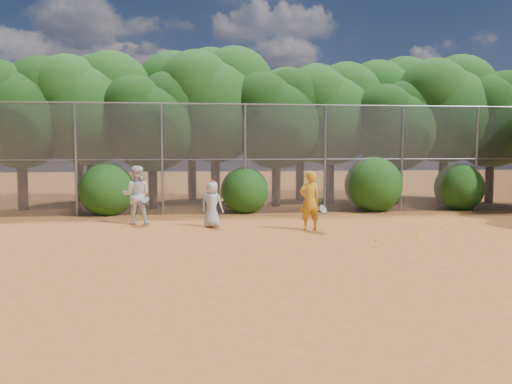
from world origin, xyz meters
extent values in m
plane|color=#A95A26|center=(0.00, 0.00, 0.00)|extent=(80.00, 80.00, 0.00)
cylinder|color=gray|center=(-7.00, 6.00, 2.00)|extent=(0.09, 0.09, 4.00)
cylinder|color=gray|center=(-4.00, 6.00, 2.00)|extent=(0.09, 0.09, 4.00)
cylinder|color=gray|center=(-1.00, 6.00, 2.00)|extent=(0.09, 0.09, 4.00)
cylinder|color=gray|center=(2.00, 6.00, 2.00)|extent=(0.09, 0.09, 4.00)
cylinder|color=gray|center=(5.00, 6.00, 2.00)|extent=(0.09, 0.09, 4.00)
cylinder|color=gray|center=(8.00, 6.00, 2.00)|extent=(0.09, 0.09, 4.00)
cylinder|color=gray|center=(0.00, 6.00, 4.00)|extent=(20.00, 0.05, 0.05)
cylinder|color=gray|center=(0.00, 6.00, 2.00)|extent=(20.00, 0.04, 0.04)
cube|color=slate|center=(0.00, 6.00, 2.00)|extent=(20.00, 0.02, 4.00)
cylinder|color=black|center=(-9.50, 8.00, 1.19)|extent=(0.38, 0.38, 2.38)
sphere|color=black|center=(-9.50, 8.00, 3.52)|extent=(3.81, 3.81, 3.81)
sphere|color=black|center=(-8.74, 8.38, 4.47)|extent=(3.05, 3.05, 3.05)
cylinder|color=black|center=(-7.00, 8.50, 1.26)|extent=(0.38, 0.38, 2.52)
sphere|color=#194B12|center=(-7.00, 8.50, 3.73)|extent=(4.03, 4.03, 4.03)
sphere|color=#194B12|center=(-6.19, 8.90, 4.74)|extent=(3.23, 3.23, 3.23)
sphere|color=#194B12|center=(-7.71, 8.20, 4.54)|extent=(3.02, 3.02, 3.02)
cylinder|color=black|center=(-4.50, 7.80, 1.08)|extent=(0.36, 0.36, 2.17)
sphere|color=black|center=(-4.50, 7.80, 3.21)|extent=(3.47, 3.47, 3.47)
sphere|color=black|center=(-3.81, 8.15, 4.08)|extent=(2.78, 2.78, 2.78)
sphere|color=black|center=(-5.11, 7.54, 3.91)|extent=(2.60, 2.60, 2.60)
cylinder|color=black|center=(-2.00, 8.80, 1.33)|extent=(0.39, 0.39, 2.66)
sphere|color=#194B12|center=(-2.00, 8.80, 3.94)|extent=(4.26, 4.26, 4.26)
sphere|color=#194B12|center=(-1.15, 9.23, 5.00)|extent=(3.40, 3.40, 3.40)
sphere|color=#194B12|center=(-2.74, 8.48, 4.79)|extent=(3.19, 3.19, 3.19)
cylinder|color=black|center=(0.50, 8.20, 1.14)|extent=(0.37, 0.37, 2.27)
sphere|color=black|center=(0.50, 8.20, 3.37)|extent=(3.64, 3.64, 3.64)
sphere|color=black|center=(1.23, 8.56, 4.28)|extent=(2.91, 2.91, 2.91)
sphere|color=black|center=(-0.14, 7.93, 4.10)|extent=(2.73, 2.73, 2.73)
cylinder|color=black|center=(3.00, 9.00, 1.22)|extent=(0.38, 0.38, 2.45)
sphere|color=#194B12|center=(3.00, 9.00, 3.63)|extent=(3.92, 3.92, 3.92)
sphere|color=#194B12|center=(3.78, 9.39, 4.61)|extent=(3.14, 3.14, 3.14)
sphere|color=#194B12|center=(2.31, 8.71, 4.41)|extent=(2.94, 2.94, 2.94)
cylinder|color=black|center=(5.50, 8.00, 1.05)|extent=(0.36, 0.36, 2.10)
sphere|color=black|center=(5.50, 8.00, 3.11)|extent=(3.36, 3.36, 3.36)
sphere|color=black|center=(6.17, 8.34, 3.95)|extent=(2.69, 2.69, 2.69)
sphere|color=black|center=(4.91, 7.75, 3.78)|extent=(2.52, 2.52, 2.52)
cylinder|color=black|center=(8.00, 8.60, 1.29)|extent=(0.39, 0.39, 2.59)
sphere|color=#194B12|center=(8.00, 8.60, 3.83)|extent=(4.14, 4.14, 4.14)
sphere|color=#194B12|center=(8.83, 9.01, 4.87)|extent=(3.32, 3.32, 3.32)
sphere|color=#194B12|center=(7.27, 8.29, 4.66)|extent=(3.11, 3.11, 3.11)
cylinder|color=black|center=(10.00, 8.30, 1.15)|extent=(0.37, 0.37, 2.31)
sphere|color=black|center=(10.00, 8.30, 3.42)|extent=(3.70, 3.70, 3.70)
sphere|color=black|center=(10.74, 8.67, 4.34)|extent=(2.96, 2.96, 2.96)
sphere|color=black|center=(9.35, 8.02, 4.16)|extent=(2.77, 2.77, 2.77)
cylinder|color=black|center=(-8.00, 10.80, 1.31)|extent=(0.39, 0.39, 2.62)
sphere|color=#194B12|center=(-8.00, 10.80, 3.88)|extent=(4.20, 4.20, 4.20)
sphere|color=#194B12|center=(-7.16, 11.22, 4.94)|extent=(3.36, 3.36, 3.36)
sphere|color=#194B12|center=(-8.73, 10.49, 4.72)|extent=(3.15, 3.15, 3.15)
cylinder|color=black|center=(-3.00, 11.00, 1.40)|extent=(0.40, 0.40, 2.80)
sphere|color=#194B12|center=(-3.00, 11.00, 4.14)|extent=(4.48, 4.48, 4.48)
sphere|color=#194B12|center=(-2.10, 11.45, 5.26)|extent=(3.58, 3.58, 3.58)
sphere|color=#194B12|center=(-3.78, 10.66, 5.04)|extent=(3.36, 3.36, 3.36)
cylinder|color=black|center=(2.00, 10.60, 1.26)|extent=(0.38, 0.38, 2.52)
sphere|color=#194B12|center=(2.00, 10.60, 3.73)|extent=(4.03, 4.03, 4.03)
sphere|color=#194B12|center=(2.81, 11.00, 4.74)|extent=(3.23, 3.23, 3.23)
sphere|color=#194B12|center=(1.29, 10.30, 4.54)|extent=(3.02, 3.02, 3.02)
cylinder|color=black|center=(6.50, 11.20, 1.36)|extent=(0.40, 0.40, 2.73)
sphere|color=#194B12|center=(6.50, 11.20, 4.04)|extent=(4.37, 4.37, 4.37)
sphere|color=#194B12|center=(7.37, 11.64, 5.13)|extent=(3.49, 3.49, 3.49)
sphere|color=#194B12|center=(5.74, 10.87, 4.91)|extent=(3.28, 3.28, 3.28)
sphere|color=#194B12|center=(-6.00, 6.30, 1.00)|extent=(2.00, 2.00, 2.00)
sphere|color=#194B12|center=(-1.00, 6.30, 0.90)|extent=(1.80, 1.80, 1.80)
sphere|color=#194B12|center=(4.00, 6.30, 1.10)|extent=(2.20, 2.20, 2.20)
sphere|color=#194B12|center=(7.50, 6.30, 0.95)|extent=(1.90, 1.90, 1.90)
imported|color=orange|center=(0.52, 1.98, 0.87)|extent=(0.70, 0.52, 1.74)
torus|color=black|center=(0.87, 1.78, 0.65)|extent=(0.34, 0.30, 0.28)
cylinder|color=black|center=(0.76, 1.94, 0.55)|extent=(0.18, 0.24, 0.15)
imported|color=silver|center=(-2.30, 2.91, 0.71)|extent=(0.82, 0.70, 1.42)
ellipsoid|color=#AD2118|center=(-2.30, 2.91, 1.38)|extent=(0.22, 0.22, 0.13)
sphere|color=yellow|center=(-2.00, 2.71, 0.85)|extent=(0.07, 0.07, 0.07)
imported|color=silver|center=(-4.67, 3.81, 0.93)|extent=(0.91, 0.72, 1.85)
torus|color=black|center=(-4.37, 3.51, 0.80)|extent=(0.35, 0.30, 0.23)
cylinder|color=black|center=(-4.33, 3.65, 0.64)|extent=(0.08, 0.22, 0.23)
sphere|color=yellow|center=(2.94, 0.07, 0.03)|extent=(0.07, 0.07, 0.07)
sphere|color=yellow|center=(4.59, 1.91, 0.03)|extent=(0.07, 0.07, 0.07)
sphere|color=yellow|center=(1.85, 0.08, 0.03)|extent=(0.07, 0.07, 0.07)
sphere|color=yellow|center=(3.20, 0.66, 0.03)|extent=(0.07, 0.07, 0.07)
sphere|color=yellow|center=(-1.13, 0.77, 0.03)|extent=(0.07, 0.07, 0.07)
sphere|color=yellow|center=(3.04, 3.76, 0.03)|extent=(0.07, 0.07, 0.07)
camera|label=1|loc=(-2.70, -12.23, 2.40)|focal=35.00mm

